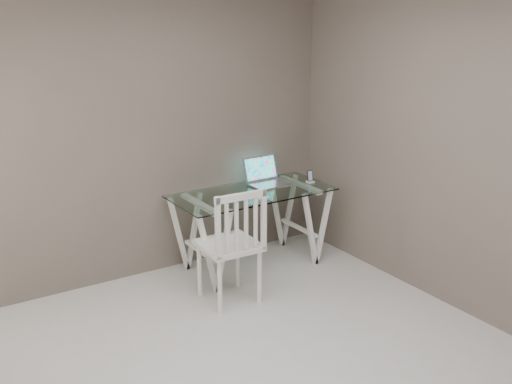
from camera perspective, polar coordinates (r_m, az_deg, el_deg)
room at (r=3.63m, az=0.41°, el=4.66°), size 4.50×4.52×2.71m
desk at (r=6.03m, az=-0.35°, el=-3.28°), size 1.50×0.70×0.75m
chair at (r=5.27m, az=-2.01°, el=-4.40°), size 0.48×0.48×1.01m
laptop at (r=6.16m, az=0.87°, el=1.29°), size 0.36×0.33×0.25m
keyboard at (r=5.76m, az=-2.52°, el=-0.45°), size 0.26×0.11×0.01m
mouse at (r=5.70m, az=0.70°, el=-0.49°), size 0.11×0.07×0.04m
phone_dock at (r=6.22m, az=4.83°, el=1.14°), size 0.06×0.06×0.12m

